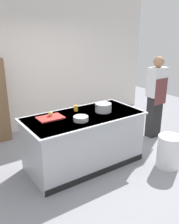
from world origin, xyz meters
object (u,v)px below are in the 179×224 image
Objects in this scene: mixing_bowl at (81,119)px; juice_cup at (76,108)px; stock_pot at (103,108)px; person_chef at (156,96)px; onion at (50,114)px; trash_bin at (169,151)px.

juice_cup is at bearing 67.85° from mixing_bowl.
person_chef is (1.51, 0.17, -0.06)m from stock_pot.
trash_bin is at bearing -33.91° from onion.
stock_pot reaches higher than juice_cup.
onion is 0.23× the size of stock_pot.
onion is at bearing 163.84° from stock_pot.
mixing_bowl is at bearing -51.90° from onion.
mixing_bowl is at bearing -112.15° from juice_cup.
trash_bin is (1.31, -0.69, -0.66)m from mixing_bowl.
juice_cup is at bearing 134.94° from trash_bin.
juice_cup is 0.18× the size of trash_bin.
person_chef is (0.75, 1.01, 0.63)m from trash_bin.
juice_cup is (0.50, 0.04, -0.01)m from onion.
onion is at bearing 128.10° from mixing_bowl.
onion is 0.34× the size of mixing_bowl.
stock_pot reaches higher than trash_bin.
onion reaches higher than mixing_bowl.
juice_cup is (0.18, 0.44, 0.01)m from mixing_bowl.
stock_pot is at bearing -38.12° from juice_cup.
onion is 0.90m from stock_pot.
person_chef reaches higher than mixing_bowl.
stock_pot is at bearing -16.16° from onion.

